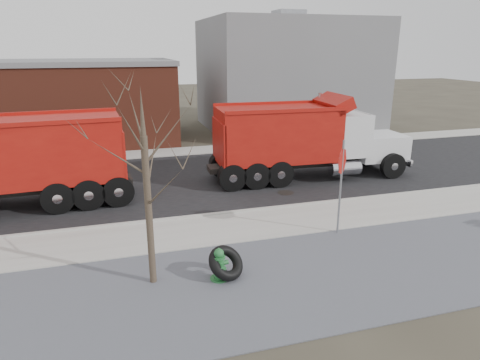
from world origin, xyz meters
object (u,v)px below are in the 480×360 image
object	(u,v)px
stop_sign	(342,172)
dump_truck_red_b	(12,158)
truck_tire	(226,263)
dump_truck_red_a	(303,137)
fire_hydrant	(219,266)

from	to	relation	value
stop_sign	dump_truck_red_b	world-z (taller)	dump_truck_red_b
truck_tire	dump_truck_red_a	size ratio (longest dim) A/B	0.14
truck_tire	dump_truck_red_b	size ratio (longest dim) A/B	0.14
fire_hydrant	truck_tire	distance (m)	0.21
fire_hydrant	stop_sign	xyz separation A→B (m)	(4.58, 1.85, 1.73)
dump_truck_red_a	dump_truck_red_b	xyz separation A→B (m)	(-12.32, -0.61, 0.02)
truck_tire	dump_truck_red_a	world-z (taller)	dump_truck_red_a
truck_tire	dump_truck_red_b	bearing A→B (deg)	130.74
stop_sign	fire_hydrant	bearing A→B (deg)	-180.00
dump_truck_red_a	stop_sign	bearing A→B (deg)	-101.15
stop_sign	dump_truck_red_b	distance (m)	12.21
stop_sign	dump_truck_red_b	xyz separation A→B (m)	(-10.81, 5.68, -0.16)
stop_sign	dump_truck_red_b	bearing A→B (deg)	130.32
dump_truck_red_a	dump_truck_red_b	world-z (taller)	dump_truck_red_b
dump_truck_red_b	stop_sign	bearing A→B (deg)	148.71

